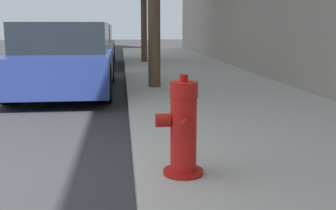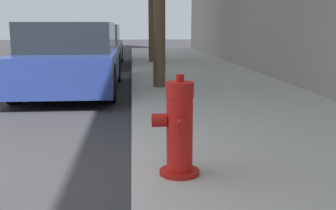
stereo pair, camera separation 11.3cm
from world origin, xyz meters
The scene contains 4 objects.
sidewalk_slab centered at (3.40, 0.00, 0.08)m, with size 3.27×40.00×0.15m.
fire_hydrant centered at (2.14, -0.01, 0.52)m, with size 0.38×0.40×0.81m.
parked_car_near centered at (0.57, 5.49, 0.68)m, with size 1.84×4.50×1.40m.
parked_car_mid centered at (0.55, 11.40, 0.67)m, with size 1.75×4.58×1.39m.
Camera 1 is at (1.67, -3.21, 1.33)m, focal length 45.00 mm.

